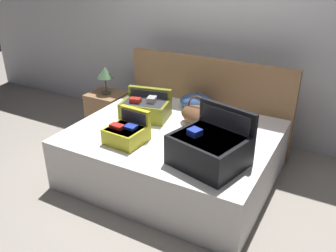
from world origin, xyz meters
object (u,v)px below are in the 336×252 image
at_px(hard_case_large, 210,147).
at_px(hard_case_small, 127,132).
at_px(pillow_near_headboard, 197,102).
at_px(table_lamp, 105,73).
at_px(duffel_bag, 206,118).
at_px(hard_case_medium, 146,108).
at_px(nightstand, 108,112).
at_px(bed, 174,154).

height_order(hard_case_large, hard_case_small, hard_case_large).
xyz_separation_m(pillow_near_headboard, table_lamp, (-1.20, -0.06, 0.16)).
height_order(hard_case_small, table_lamp, table_lamp).
xyz_separation_m(hard_case_large, duffel_bag, (-0.30, 0.61, -0.05)).
bearing_deg(hard_case_medium, hard_case_small, -87.70).
bearing_deg(hard_case_medium, nightstand, 142.25).
xyz_separation_m(hard_case_large, hard_case_small, (-0.81, -0.00, -0.06)).
height_order(hard_case_small, duffel_bag, duffel_bag).
xyz_separation_m(hard_case_small, duffel_bag, (0.51, 0.61, 0.01)).
bearing_deg(hard_case_large, hard_case_medium, 165.14).
distance_m(nightstand, table_lamp, 0.51).
distance_m(pillow_near_headboard, nightstand, 1.25).
xyz_separation_m(duffel_bag, nightstand, (-1.47, 0.33, -0.37)).
distance_m(hard_case_medium, hard_case_small, 0.55).
distance_m(hard_case_large, table_lamp, 2.01).
xyz_separation_m(hard_case_small, nightstand, (-0.97, 0.94, -0.36)).
distance_m(duffel_bag, table_lamp, 1.52).
bearing_deg(pillow_near_headboard, table_lamp, -177.15).
bearing_deg(hard_case_medium, duffel_bag, -4.87).
height_order(hard_case_large, pillow_near_headboard, hard_case_large).
height_order(hard_case_small, pillow_near_headboard, hard_case_small).
xyz_separation_m(hard_case_small, table_lamp, (-0.97, 0.94, 0.15)).
distance_m(hard_case_small, nightstand, 1.39).
distance_m(hard_case_small, pillow_near_headboard, 1.03).
bearing_deg(hard_case_small, bed, 59.78).
bearing_deg(nightstand, duffel_bag, -12.43).
relative_size(pillow_near_headboard, nightstand, 0.75).
bearing_deg(table_lamp, duffel_bag, -12.43).
xyz_separation_m(hard_case_large, table_lamp, (-1.77, 0.94, 0.09)).
bearing_deg(hard_case_large, bed, 158.02).
relative_size(hard_case_large, table_lamp, 1.91).
relative_size(hard_case_medium, duffel_bag, 0.82).
bearing_deg(nightstand, pillow_near_headboard, 2.85).
bearing_deg(hard_case_medium, hard_case_large, -41.24).
height_order(hard_case_medium, duffel_bag, duffel_bag).
distance_m(bed, table_lamp, 1.44).
relative_size(hard_case_medium, hard_case_small, 1.54).
bearing_deg(pillow_near_headboard, nightstand, -177.15).
bearing_deg(hard_case_large, duffel_bag, 130.68).
height_order(bed, pillow_near_headboard, pillow_near_headboard).
bearing_deg(duffel_bag, bed, -138.26).
xyz_separation_m(bed, duffel_bag, (0.24, 0.21, 0.36)).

